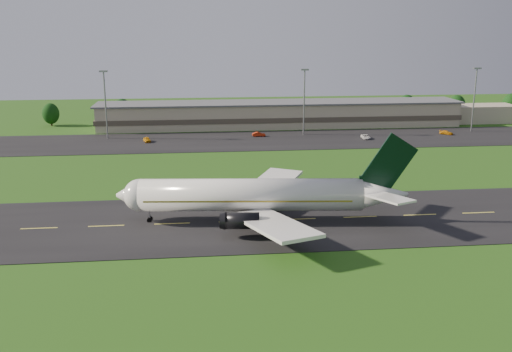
{
  "coord_description": "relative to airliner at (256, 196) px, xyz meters",
  "views": [
    {
      "loc": [
        -28.56,
        -93.15,
        32.65
      ],
      "look_at": [
        -17.67,
        8.0,
        6.0
      ],
      "focal_mm": 40.0,
      "sensor_mm": 36.0,
      "label": 1
    }
  ],
  "objects": [
    {
      "name": "tree_line",
      "position": [
        62.7,
        105.82,
        0.13
      ],
      "size": [
        199.06,
        9.42,
        10.3
      ],
      "color": "black",
      "rests_on": "ground"
    },
    {
      "name": "apron",
      "position": [
        18.57,
        72.08,
        -4.61
      ],
      "size": [
        260.0,
        30.0,
        0.1
      ],
      "primitive_type": "cube",
      "color": "black",
      "rests_on": "ground"
    },
    {
      "name": "light_mast_west",
      "position": [
        -36.43,
        80.08,
        8.08
      ],
      "size": [
        2.4,
        1.2,
        20.35
      ],
      "color": "gray",
      "rests_on": "ground"
    },
    {
      "name": "service_vehicle_c",
      "position": [
        40.81,
        70.89,
        -3.93
      ],
      "size": [
        2.26,
        4.63,
        1.27
      ],
      "primitive_type": "imported",
      "rotation": [
        0.0,
        0.0,
        -0.03
      ],
      "color": "silver",
      "rests_on": "apron"
    },
    {
      "name": "taxiway",
      "position": [
        18.57,
        0.08,
        -4.61
      ],
      "size": [
        220.0,
        30.0,
        0.1
      ],
      "primitive_type": "cube",
      "color": "black",
      "rests_on": "ground"
    },
    {
      "name": "light_mast_centre",
      "position": [
        23.57,
        80.08,
        8.08
      ],
      "size": [
        2.4,
        1.2,
        20.35
      ],
      "color": "gray",
      "rests_on": "ground"
    },
    {
      "name": "ground",
      "position": [
        18.57,
        0.08,
        -4.66
      ],
      "size": [
        360.0,
        360.0,
        0.0
      ],
      "primitive_type": "plane",
      "color": "#214812",
      "rests_on": "ground"
    },
    {
      "name": "light_mast_east",
      "position": [
        78.57,
        80.08,
        8.08
      ],
      "size": [
        2.4,
        1.2,
        20.35
      ],
      "color": "gray",
      "rests_on": "ground"
    },
    {
      "name": "terminal",
      "position": [
        24.97,
        96.26,
        -0.67
      ],
      "size": [
        145.0,
        16.0,
        8.4
      ],
      "color": "tan",
      "rests_on": "ground"
    },
    {
      "name": "service_vehicle_d",
      "position": [
        68.02,
        75.21,
        -3.97
      ],
      "size": [
        4.28,
        3.81,
        1.19
      ],
      "primitive_type": "imported",
      "rotation": [
        0.0,
        0.0,
        0.92
      ],
      "color": "orange",
      "rests_on": "apron"
    },
    {
      "name": "service_vehicle_a",
      "position": [
        -24.17,
        73.06,
        -3.86
      ],
      "size": [
        2.71,
        4.41,
        1.4
      ],
      "primitive_type": "imported",
      "rotation": [
        0.0,
        0.0,
        0.27
      ],
      "color": "orange",
      "rests_on": "apron"
    },
    {
      "name": "service_vehicle_b",
      "position": [
        9.3,
        78.11,
        -3.89
      ],
      "size": [
        4.06,
        1.42,
        1.34
      ],
      "primitive_type": "imported",
      "rotation": [
        0.0,
        0.0,
        1.57
      ],
      "color": "#A8240B",
      "rests_on": "apron"
    },
    {
      "name": "airliner",
      "position": [
        0.0,
        0.0,
        0.0
      ],
      "size": [
        51.26,
        41.99,
        15.57
      ],
      "rotation": [
        0.0,
        0.0,
        -0.1
      ],
      "color": "white",
      "rests_on": "ground"
    }
  ]
}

